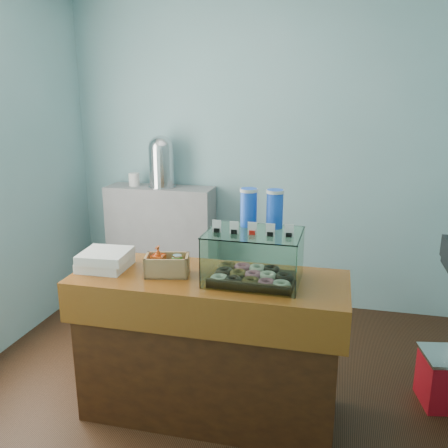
# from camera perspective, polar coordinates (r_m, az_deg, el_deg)

# --- Properties ---
(ground) EXTENTS (3.50, 3.50, 0.00)m
(ground) POSITION_cam_1_polar(r_m,az_deg,el_deg) (3.41, -0.52, -19.01)
(ground) COLOR black
(ground) RESTS_ON ground
(room_shell) EXTENTS (3.54, 3.04, 2.82)m
(room_shell) POSITION_cam_1_polar(r_m,az_deg,el_deg) (2.83, -0.05, 10.95)
(room_shell) COLOR #76A8AC
(room_shell) RESTS_ON ground
(counter) EXTENTS (1.60, 0.60, 0.90)m
(counter) POSITION_cam_1_polar(r_m,az_deg,el_deg) (2.95, -1.78, -14.34)
(counter) COLOR #48220D
(counter) RESTS_ON ground
(back_shelf) EXTENTS (1.00, 0.32, 1.10)m
(back_shelf) POSITION_cam_1_polar(r_m,az_deg,el_deg) (4.56, -7.51, -2.36)
(back_shelf) COLOR gray
(back_shelf) RESTS_ON ground
(display_case) EXTENTS (0.53, 0.40, 0.51)m
(display_case) POSITION_cam_1_polar(r_m,az_deg,el_deg) (2.68, 3.73, -3.34)
(display_case) COLOR #371F10
(display_case) RESTS_ON counter
(condiment_crate) EXTENTS (0.28, 0.20, 0.18)m
(condiment_crate) POSITION_cam_1_polar(r_m,az_deg,el_deg) (2.79, -7.02, -4.90)
(condiment_crate) COLOR #A58552
(condiment_crate) RESTS_ON counter
(pastry_boxes) EXTENTS (0.30, 0.30, 0.11)m
(pastry_boxes) POSITION_cam_1_polar(r_m,az_deg,el_deg) (2.96, -14.09, -4.19)
(pastry_boxes) COLOR silver
(pastry_boxes) RESTS_ON counter
(coffee_urn) EXTENTS (0.26, 0.26, 0.47)m
(coffee_urn) POSITION_cam_1_polar(r_m,az_deg,el_deg) (4.37, -7.55, 7.59)
(coffee_urn) COLOR silver
(coffee_urn) RESTS_ON back_shelf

